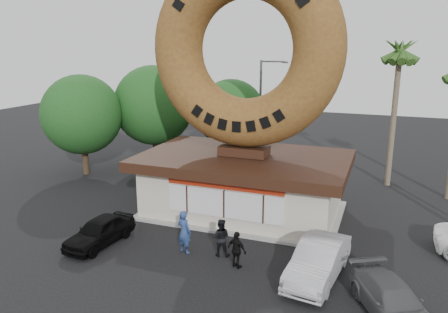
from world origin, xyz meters
name	(u,v)px	position (x,y,z in m)	size (l,w,h in m)	color
ground	(201,259)	(0.00, 0.00, 0.00)	(90.00, 90.00, 0.00)	black
donut_shop	(244,182)	(0.00, 5.98, 1.77)	(11.20, 7.20, 3.80)	beige
giant_donut	(245,50)	(0.00, 6.00, 8.88)	(10.16, 10.16, 2.59)	brown
tree_west	(154,105)	(-9.50, 13.00, 4.64)	(6.00, 6.00, 7.65)	#473321
tree_mid	(231,114)	(-4.00, 15.00, 4.02)	(5.20, 5.20, 6.63)	#473321
tree_far	(82,115)	(-13.00, 9.00, 4.33)	(5.60, 5.60, 7.14)	#473321
palm_near	(400,56)	(7.50, 14.00, 8.41)	(2.60, 2.60, 9.75)	#726651
street_lamp	(262,107)	(-1.86, 16.00, 4.48)	(2.11, 0.20, 8.00)	#59595E
person_left	(184,232)	(-0.95, 0.39, 1.00)	(0.73, 0.48, 2.00)	navy
person_center	(221,238)	(0.68, 0.68, 0.86)	(0.84, 0.65, 1.72)	black
person_right	(237,250)	(1.72, -0.10, 0.81)	(0.95, 0.40, 1.62)	black
car_black	(100,231)	(-5.04, -0.27, 0.65)	(1.55, 3.84, 1.31)	black
car_silver	(318,261)	(5.04, 0.27, 0.76)	(1.61, 4.62, 1.52)	#B0AFB5
car_grey	(392,301)	(7.85, -1.42, 0.61)	(1.71, 4.21, 1.22)	#57595C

